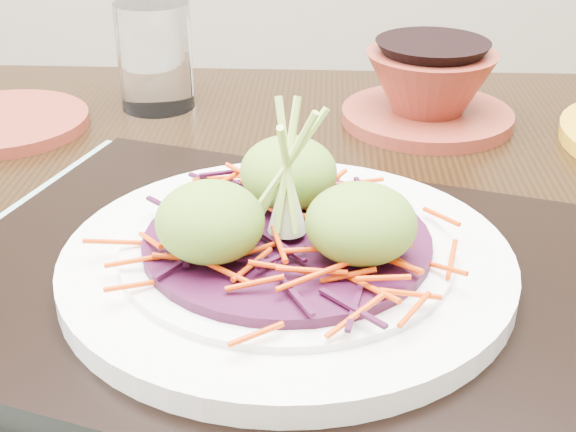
{
  "coord_description": "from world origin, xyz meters",
  "views": [
    {
      "loc": [
        0.0,
        -0.61,
        1.05
      ],
      "look_at": [
        -0.01,
        -0.16,
        0.82
      ],
      "focal_mm": 50.0,
      "sensor_mm": 36.0,
      "label": 1
    }
  ],
  "objects_px": {
    "dining_table": "(324,348)",
    "white_plate": "(287,261)",
    "water_glass": "(155,56)",
    "terracotta_side_plate": "(2,123)",
    "serving_tray": "(287,287)",
    "terracotta_bowl_set": "(429,92)"
  },
  "relations": [
    {
      "from": "dining_table",
      "to": "serving_tray",
      "type": "height_order",
      "value": "serving_tray"
    },
    {
      "from": "terracotta_side_plate",
      "to": "water_glass",
      "type": "relative_size",
      "value": 1.53
    },
    {
      "from": "terracotta_bowl_set",
      "to": "serving_tray",
      "type": "bearing_deg",
      "value": -111.67
    },
    {
      "from": "dining_table",
      "to": "water_glass",
      "type": "xyz_separation_m",
      "value": [
        -0.17,
        0.28,
        0.15
      ]
    },
    {
      "from": "dining_table",
      "to": "terracotta_side_plate",
      "type": "relative_size",
      "value": 7.47
    },
    {
      "from": "water_glass",
      "to": "dining_table",
      "type": "bearing_deg",
      "value": -58.22
    },
    {
      "from": "dining_table",
      "to": "white_plate",
      "type": "xyz_separation_m",
      "value": [
        -0.03,
        -0.09,
        0.13
      ]
    },
    {
      "from": "terracotta_side_plate",
      "to": "dining_table",
      "type": "bearing_deg",
      "value": -33.97
    },
    {
      "from": "dining_table",
      "to": "white_plate",
      "type": "relative_size",
      "value": 4.42
    },
    {
      "from": "dining_table",
      "to": "serving_tray",
      "type": "distance_m",
      "value": 0.15
    },
    {
      "from": "serving_tray",
      "to": "water_glass",
      "type": "xyz_separation_m",
      "value": [
        -0.14,
        0.36,
        0.04
      ]
    },
    {
      "from": "serving_tray",
      "to": "terracotta_bowl_set",
      "type": "relative_size",
      "value": 2.5
    },
    {
      "from": "water_glass",
      "to": "terracotta_bowl_set",
      "type": "distance_m",
      "value": 0.28
    },
    {
      "from": "white_plate",
      "to": "serving_tray",
      "type": "bearing_deg",
      "value": 82.87
    },
    {
      "from": "water_glass",
      "to": "white_plate",
      "type": "bearing_deg",
      "value": -68.41
    },
    {
      "from": "terracotta_side_plate",
      "to": "serving_tray",
      "type": "bearing_deg",
      "value": -46.28
    },
    {
      "from": "dining_table",
      "to": "white_plate",
      "type": "distance_m",
      "value": 0.16
    },
    {
      "from": "dining_table",
      "to": "terracotta_bowl_set",
      "type": "relative_size",
      "value": 7.18
    },
    {
      "from": "white_plate",
      "to": "terracotta_side_plate",
      "type": "height_order",
      "value": "white_plate"
    },
    {
      "from": "dining_table",
      "to": "terracotta_side_plate",
      "type": "height_order",
      "value": "terracotta_side_plate"
    },
    {
      "from": "dining_table",
      "to": "serving_tray",
      "type": "bearing_deg",
      "value": -105.81
    },
    {
      "from": "terracotta_side_plate",
      "to": "terracotta_bowl_set",
      "type": "xyz_separation_m",
      "value": [
        0.42,
        0.03,
        0.03
      ]
    }
  ]
}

